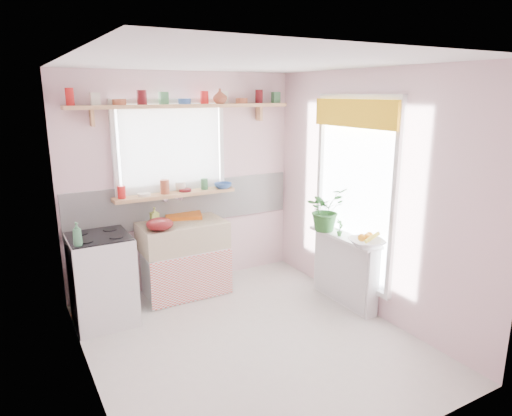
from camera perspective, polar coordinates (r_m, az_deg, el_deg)
room at (r=5.01m, az=1.06°, el=3.97°), size 3.20×3.20×3.20m
sink_unit at (r=5.30m, az=-9.03°, el=-6.16°), size 0.95×0.65×1.11m
cooker at (r=4.84m, az=-18.66°, el=-8.42°), size 0.58×0.58×0.93m
radiator_ledge at (r=5.12m, az=11.04°, el=-7.40°), size 0.22×0.95×0.78m
windowsill at (r=5.27m, az=-10.05°, el=1.71°), size 1.40×0.22×0.04m
pine_shelf at (r=5.19m, az=-8.89°, el=12.49°), size 2.52×0.24×0.04m
shelf_crockery at (r=5.19m, az=-8.92°, el=13.32°), size 2.47×0.11×0.12m
sill_crockery at (r=5.24m, az=-10.59°, el=2.44°), size 1.35×0.11×0.12m
dish_tray at (r=5.38m, az=-9.05°, el=-0.94°), size 0.49×0.42×0.04m
colander at (r=4.92m, az=-11.95°, el=-1.98°), size 0.30×0.30×0.13m
jade_plant at (r=5.07m, az=8.67°, el=-0.15°), size 0.49×0.45×0.48m
fruit_bowl at (r=4.65m, az=13.66°, el=-4.31°), size 0.42×0.42×0.08m
herb_pot at (r=4.93m, az=10.40°, el=-2.43°), size 0.12×0.10×0.19m
soap_bottle_sink at (r=5.17m, az=-12.57°, el=-0.90°), size 0.09×0.09×0.18m
sill_cup at (r=5.34m, az=-9.48°, el=2.69°), size 0.17×0.17×0.10m
sill_bowl at (r=5.42m, az=-4.15°, el=2.80°), size 0.23×0.23×0.07m
shelf_vase at (r=5.29m, az=-4.53°, el=13.77°), size 0.21×0.21×0.17m
cooker_bottle at (r=4.42m, az=-21.45°, el=-3.06°), size 0.10×0.10×0.22m
fruit at (r=4.64m, az=13.70°, el=-3.54°), size 0.20×0.14×0.10m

